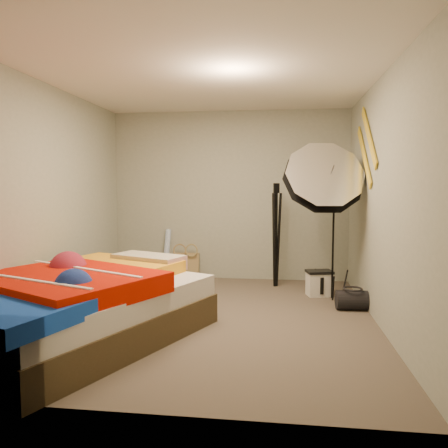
% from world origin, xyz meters
% --- Properties ---
extents(floor, '(4.00, 4.00, 0.00)m').
position_xyz_m(floor, '(0.00, 0.00, 0.00)').
color(floor, brown).
rests_on(floor, ground).
extents(ceiling, '(4.00, 4.00, 0.00)m').
position_xyz_m(ceiling, '(0.00, 0.00, 2.50)').
color(ceiling, silver).
rests_on(ceiling, wall_back).
extents(wall_back, '(3.50, 0.00, 3.50)m').
position_xyz_m(wall_back, '(0.00, 2.00, 1.25)').
color(wall_back, '#989B8C').
rests_on(wall_back, floor).
extents(wall_front, '(3.50, 0.00, 3.50)m').
position_xyz_m(wall_front, '(0.00, -2.00, 1.25)').
color(wall_front, '#989B8C').
rests_on(wall_front, floor).
extents(wall_left, '(0.00, 4.00, 4.00)m').
position_xyz_m(wall_left, '(-1.75, 0.00, 1.25)').
color(wall_left, '#989B8C').
rests_on(wall_left, floor).
extents(wall_right, '(0.00, 4.00, 4.00)m').
position_xyz_m(wall_right, '(1.75, 0.00, 1.25)').
color(wall_right, '#989B8C').
rests_on(wall_right, floor).
extents(tote_bag, '(0.40, 0.20, 0.40)m').
position_xyz_m(tote_bag, '(-0.65, 1.90, 0.20)').
color(tote_bag, tan).
rests_on(tote_bag, floor).
extents(wrapping_roll, '(0.14, 0.23, 0.74)m').
position_xyz_m(wrapping_roll, '(-0.95, 1.90, 0.37)').
color(wrapping_roll, '#6994DD').
rests_on(wrapping_roll, floor).
extents(camera_case, '(0.34, 0.27, 0.30)m').
position_xyz_m(camera_case, '(1.26, 1.10, 0.15)').
color(camera_case, silver).
rests_on(camera_case, floor).
extents(duffel_bag, '(0.37, 0.24, 0.22)m').
position_xyz_m(duffel_bag, '(1.58, 0.50, 0.11)').
color(duffel_bag, black).
rests_on(duffel_bag, floor).
extents(wall_stripe_upper, '(0.02, 0.91, 0.78)m').
position_xyz_m(wall_stripe_upper, '(1.73, 0.60, 1.95)').
color(wall_stripe_upper, gold).
rests_on(wall_stripe_upper, wall_right).
extents(wall_stripe_lower, '(0.02, 0.91, 0.78)m').
position_xyz_m(wall_stripe_lower, '(1.73, 0.85, 1.75)').
color(wall_stripe_lower, gold).
rests_on(wall_stripe_lower, wall_right).
extents(bed, '(2.32, 2.78, 0.66)m').
position_xyz_m(bed, '(-1.04, -0.83, 0.33)').
color(bed, '#41331E').
rests_on(bed, floor).
extents(photo_umbrella, '(1.16, 0.81, 2.04)m').
position_xyz_m(photo_umbrella, '(1.26, 0.86, 1.46)').
color(photo_umbrella, black).
rests_on(photo_umbrella, floor).
extents(camera_tripod, '(0.09, 0.09, 1.44)m').
position_xyz_m(camera_tripod, '(0.70, 1.56, 0.82)').
color(camera_tripod, black).
rests_on(camera_tripod, floor).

